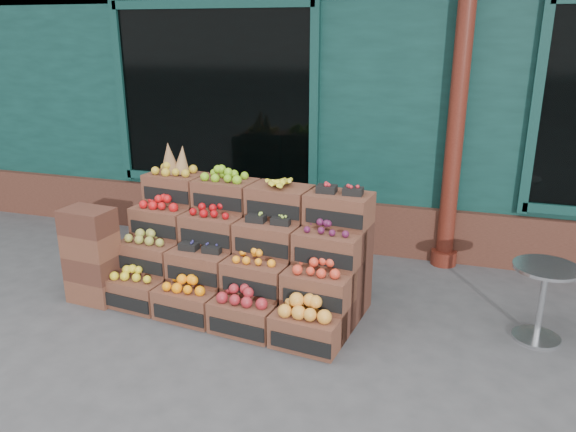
% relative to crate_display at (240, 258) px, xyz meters
% --- Properties ---
extents(ground, '(60.00, 60.00, 0.00)m').
position_rel_crate_display_xyz_m(ground, '(0.61, -0.51, -0.45)').
color(ground, '#3E3E40').
rests_on(ground, ground).
extents(shop_facade, '(12.00, 6.24, 4.80)m').
position_rel_crate_display_xyz_m(shop_facade, '(0.61, 4.60, 1.95)').
color(shop_facade, '#0E302C').
rests_on(shop_facade, ground).
extents(crate_display, '(2.43, 1.38, 1.45)m').
position_rel_crate_display_xyz_m(crate_display, '(0.00, 0.00, 0.00)').
color(crate_display, brown).
rests_on(crate_display, ground).
extents(spare_crates, '(0.49, 0.36, 0.92)m').
position_rel_crate_display_xyz_m(spare_crates, '(-1.36, -0.40, 0.02)').
color(spare_crates, brown).
rests_on(spare_crates, ground).
extents(bistro_table, '(0.53, 0.53, 0.67)m').
position_rel_crate_display_xyz_m(bistro_table, '(2.65, 0.11, -0.03)').
color(bistro_table, '#ABADB2').
rests_on(bistro_table, ground).
extents(shopkeeper, '(0.89, 0.68, 2.17)m').
position_rel_crate_display_xyz_m(shopkeeper, '(-0.75, 2.39, 0.64)').
color(shopkeeper, '#1D6638').
rests_on(shopkeeper, ground).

